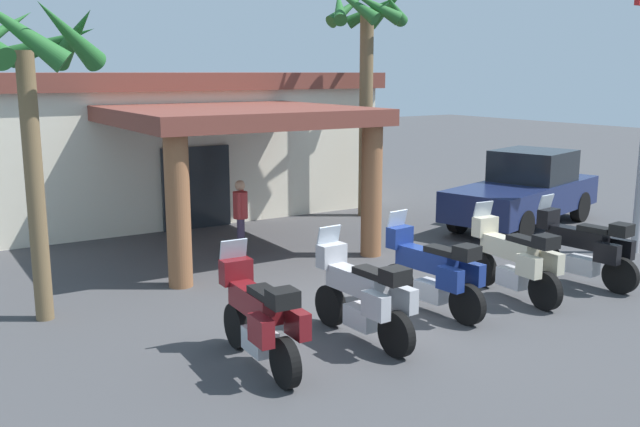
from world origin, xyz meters
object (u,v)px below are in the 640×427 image
Objects in this scene: motorcycle_maroon at (260,318)px; motorcycle_blue at (433,272)px; pickup_truck_navy at (525,191)px; palm_tree_roadside at (25,66)px; motel_building at (153,140)px; motorcycle_cream at (514,260)px; motorcycle_silver at (363,296)px; palm_tree_near_portico at (367,47)px; pedestrian at (241,212)px; motorcycle_black at (584,248)px.

motorcycle_blue is at bearing -80.10° from motorcycle_maroon.
pickup_truck_navy is 12.45m from palm_tree_roadside.
motel_building is 5.56× the size of motorcycle_cream.
motel_building is at bearing -10.46° from motorcycle_maroon.
pickup_truck_navy is (8.30, 4.11, 0.24)m from motorcycle_silver.
pickup_truck_navy reaches higher than motorcycle_maroon.
motorcycle_maroon is at bearing -60.99° from palm_tree_roadside.
pickup_truck_navy reaches higher than motorcycle_silver.
motorcycle_blue is (0.47, -11.45, -1.31)m from motel_building.
palm_tree_near_portico is at bearing 112.27° from pickup_truck_navy.
palm_tree_roadside is at bearing 68.68° from motorcycle_cream.
motorcycle_cream is 0.40× the size of pickup_truck_navy.
motel_building is 6.41m from pedestrian.
pickup_truck_navy is at bearing -65.93° from motorcycle_silver.
palm_tree_roadside is (-9.46, -3.89, -0.56)m from palm_tree_near_portico.
motorcycle_silver is 6.19m from palm_tree_roadside.
motorcycle_cream is 8.66m from palm_tree_roadside.
motorcycle_silver is 5.19m from motorcycle_black.
palm_tree_roadside is (-5.47, 3.25, 3.34)m from motorcycle_blue.
motorcycle_maroon is 0.36× the size of palm_tree_near_portico.
motorcycle_black is (3.93, -11.82, -1.31)m from motel_building.
pedestrian is at bearing 154.45° from pickup_truck_navy.
motorcycle_maroon is at bearing 83.43° from motorcycle_black.
pedestrian is 0.27× the size of palm_tree_near_portico.
pedestrian is (0.82, 5.53, 0.26)m from motorcycle_silver.
motorcycle_silver is 10.23m from palm_tree_near_portico.
motorcycle_maroon is 1.73m from motorcycle_silver.
palm_tree_roadside reaches higher than pickup_truck_navy.
motorcycle_maroon is at bearing 96.15° from motorcycle_cream.
motorcycle_maroon is 1.00× the size of motorcycle_blue.
pickup_truck_navy is (7.48, -1.42, -0.02)m from pedestrian.
pickup_truck_navy reaches higher than motorcycle_cream.
motel_building reaches higher than motorcycle_black.
motorcycle_maroon and motorcycle_cream have the same top height.
palm_tree_near_portico is (2.26, 7.36, 3.90)m from motorcycle_cream.
motorcycle_blue is 9.07m from palm_tree_near_portico.
motorcycle_maroon is at bearing -172.60° from pickup_truck_navy.
motel_building is 1.98× the size of palm_tree_near_portico.
palm_tree_roadside is (-7.20, 3.47, 3.34)m from motorcycle_cream.
motel_building is 12.52m from motorcycle_black.
motorcycle_cream is at bearing -155.71° from pickup_truck_navy.
motorcycle_blue is 3.48m from motorcycle_black.
motorcycle_silver is at bearing -86.62° from motorcycle_maroon.
pedestrian is (-4.37, 5.51, 0.26)m from motorcycle_black.
motorcycle_cream is at bearing 152.11° from pedestrian.
motel_building is at bearing 135.99° from palm_tree_near_portico.
motorcycle_black is at bearing -90.64° from motorcycle_cream.
motorcycle_blue is 0.43× the size of palm_tree_roadside.
motorcycle_maroon and motorcycle_silver have the same top height.
motorcycle_blue is at bearing -119.16° from palm_tree_near_portico.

